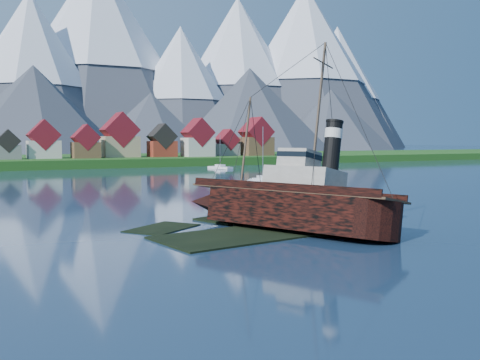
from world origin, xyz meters
name	(u,v)px	position (x,y,z in m)	size (l,w,h in m)	color
ground	(261,230)	(0.00, 0.00, 0.00)	(1400.00, 1400.00, 0.00)	#1B314C
shoal	(265,229)	(1.78, 2.15, -0.35)	(31.71, 21.24, 1.14)	black
shore_bank	(44,165)	(0.00, 170.00, 0.00)	(600.00, 80.00, 3.20)	#174413
seawall	(60,170)	(0.00, 132.00, 0.00)	(600.00, 2.50, 2.00)	#3F3D38
tugboat_wreck	(282,204)	(2.70, 0.00, 2.72)	(6.30, 27.16, 21.52)	black
sailboat_d	(263,181)	(32.06, 55.15, 0.30)	(4.44, 9.97, 13.20)	white
sailboat_e	(220,168)	(48.48, 112.27, 0.26)	(5.08, 10.62, 11.95)	white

